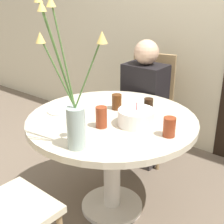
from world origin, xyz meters
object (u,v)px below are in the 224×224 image
Objects in this scene: side_plate at (61,111)px; drink_glass_0 at (117,102)px; chair_near_front at (150,100)px; drink_glass_1 at (169,127)px; flower_vase at (73,105)px; drink_glass_2 at (148,106)px; birthday_cake at (136,117)px; drink_glass_3 at (101,117)px; person_boy at (144,108)px.

drink_glass_0 reaches higher than side_plate.
chair_near_front is 1.08m from drink_glass_1.
flower_vase is 7.24× the size of drink_glass_0.
drink_glass_2 is (0.06, 0.63, -0.18)m from flower_vase.
flower_vase is 6.80× the size of drink_glass_1.
flower_vase is at bearing -102.66° from birthday_cake.
drink_glass_2 is (0.48, 0.33, 0.05)m from side_plate.
drink_glass_1 is (0.75, 0.12, 0.05)m from side_plate.
person_boy is at bearing 105.16° from drink_glass_3.
person_boy is (-0.12, 0.54, -0.24)m from drink_glass_0.
chair_near_front is at bearing 104.05° from flower_vase.
drink_glass_2 is (-0.27, 0.21, -0.00)m from drink_glass_1.
side_plate is 1.46× the size of drink_glass_3.
side_plate is at bearing 144.81° from flower_vase.
person_boy reaches higher than chair_near_front.
drink_glass_3 is (-0.37, -0.14, 0.01)m from drink_glass_1.
person_boy is (0.15, 0.81, -0.20)m from side_plate.
person_boy reaches higher than drink_glass_3.
drink_glass_3 reaches higher than side_plate.
side_plate is 1.78× the size of drink_glass_0.
side_plate is 1.67× the size of drink_glass_1.
drink_glass_0 is at bearing -77.66° from person_boy.
birthday_cake is at bearing -27.57° from drink_glass_0.
chair_near_front is at bearing 120.63° from drink_glass_2.
drink_glass_1 is 0.87× the size of drink_glass_3.
person_boy is (-0.60, 0.69, -0.25)m from drink_glass_1.
drink_glass_1 is at bearing 52.10° from flower_vase.
flower_vase is 0.57m from side_plate.
drink_glass_1 is (0.33, 0.42, -0.18)m from flower_vase.
birthday_cake reaches higher than drink_glass_0.
chair_near_front is at bearing 105.20° from drink_glass_3.
birthday_cake is 2.12× the size of drink_glass_2.
birthday_cake is 0.20m from drink_glass_2.
drink_glass_2 is (0.21, 0.06, 0.00)m from drink_glass_0.
side_plate is at bearing -111.86° from chair_near_front.
drink_glass_1 is at bearing 9.08° from side_plate.
birthday_cake is 0.81m from person_boy.
chair_near_front is 8.91× the size of drink_glass_0.
chair_near_front reaches higher than drink_glass_3.
chair_near_front reaches higher than side_plate.
chair_near_front is at bearing 103.02° from drink_glass_0.
drink_glass_2 is at bearing 16.77° from drink_glass_0.
flower_vase is 0.66m from drink_glass_2.
drink_glass_0 is 0.22m from drink_glass_2.
chair_near_front is at bearing 83.52° from side_plate.
side_plate is 0.38m from drink_glass_0.
drink_glass_1 is 0.34m from drink_glass_2.
drink_glass_3 is 0.90m from person_boy.
drink_glass_3 is (-0.15, -0.16, 0.01)m from birthday_cake.
flower_vase is at bearing -127.90° from drink_glass_1.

